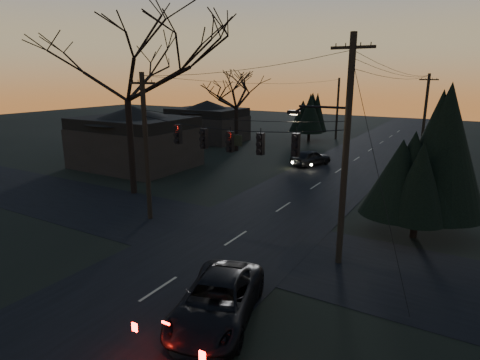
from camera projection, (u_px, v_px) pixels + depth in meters
The scene contains 16 objects.
ground_plane at pixel (74, 345), 12.76m from camera, with size 160.00×160.00×0.00m, color black.
main_road at pixel (306, 192), 29.42m from camera, with size 8.00×120.00×0.02m, color black.
cross_road at pixel (236, 238), 21.09m from camera, with size 60.00×7.00×0.02m, color black.
utility_pole_right at pixel (338, 262), 18.38m from camera, with size 5.00×0.30×10.00m, color black, non-canonical shape.
utility_pole_left at pixel (150, 218), 24.04m from camera, with size 1.80×0.30×8.50m, color black, non-canonical shape.
utility_pole_far_r at pixel (420, 158), 41.71m from camera, with size 1.80×0.30×8.50m, color black, non-canonical shape.
utility_pole_far_l at pixel (336, 139), 54.03m from camera, with size 0.30×0.30×8.00m, color black, non-canonical shape.
span_signal_assembly at pixel (231, 140), 19.89m from camera, with size 11.50×0.44×1.65m.
bare_tree_left at pixel (125, 61), 26.85m from camera, with size 10.57×10.57×13.24m.
evergreen_right at pixel (422, 159), 20.18m from camera, with size 4.66×4.66×7.27m.
bare_tree_dist at pixel (236, 91), 43.84m from camera, with size 6.34×6.34×9.54m.
evergreen_dist at pixel (310, 113), 51.67m from camera, with size 3.85×3.85×5.97m.
house_left_near at pixel (134, 137), 37.07m from camera, with size 10.00×8.00×5.60m.
house_left_far at pixel (207, 121), 51.92m from camera, with size 9.00×7.00×5.20m.
suv_near at pixel (217, 301), 13.88m from camera, with size 2.46×5.34×1.48m, color black.
sedan_oncoming_a at pixel (311, 158), 37.93m from camera, with size 1.77×4.40×1.50m, color black.
Camera 1 is at (10.16, -6.78, 8.32)m, focal length 30.00 mm.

